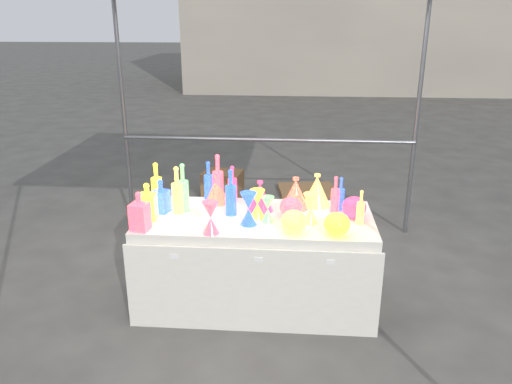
# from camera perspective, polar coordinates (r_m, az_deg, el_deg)

# --- Properties ---
(ground) EXTENTS (80.00, 80.00, 0.00)m
(ground) POSITION_cam_1_polar(r_m,az_deg,el_deg) (4.19, 0.00, -12.32)
(ground) COLOR #605E59
(ground) RESTS_ON ground
(display_table) EXTENTS (1.84, 0.83, 0.75)m
(display_table) POSITION_cam_1_polar(r_m,az_deg,el_deg) (4.00, -0.01, -7.84)
(display_table) COLOR white
(display_table) RESTS_ON ground
(cardboard_box_closed) EXTENTS (0.52, 0.41, 0.35)m
(cardboard_box_closed) POSITION_cam_1_polar(r_m,az_deg,el_deg) (6.37, -3.83, 0.83)
(cardboard_box_closed) COLOR olive
(cardboard_box_closed) RESTS_ON ground
(cardboard_box_flat) EXTENTS (0.80, 0.62, 0.06)m
(cardboard_box_flat) POSITION_cam_1_polar(r_m,az_deg,el_deg) (6.62, 5.85, 0.21)
(cardboard_box_flat) COLOR olive
(cardboard_box_flat) RESTS_ON ground
(bottle_0) EXTENTS (0.11, 0.11, 0.35)m
(bottle_0) POSITION_cam_1_polar(r_m,az_deg,el_deg) (4.14, -11.30, 1.00)
(bottle_0) COLOR #E14415
(bottle_0) RESTS_ON display_table
(bottle_1) EXTENTS (0.10, 0.10, 0.33)m
(bottle_1) POSITION_cam_1_polar(r_m,az_deg,el_deg) (4.17, -5.44, 1.32)
(bottle_1) COLOR #188751
(bottle_1) RESTS_ON display_table
(bottle_2) EXTENTS (0.10, 0.10, 0.41)m
(bottle_2) POSITION_cam_1_polar(r_m,az_deg,el_deg) (4.10, -4.38, 1.57)
(bottle_2) COLOR orange
(bottle_2) RESTS_ON display_table
(bottle_3) EXTENTS (0.10, 0.10, 0.30)m
(bottle_3) POSITION_cam_1_polar(r_m,az_deg,el_deg) (4.15, -2.72, 1.03)
(bottle_3) COLOR #1E38AF
(bottle_3) RESTS_ON display_table
(bottle_4) EXTENTS (0.09, 0.09, 0.38)m
(bottle_4) POSITION_cam_1_polar(r_m,az_deg,el_deg) (3.91, -9.00, 0.25)
(bottle_4) COLOR #137C6B
(bottle_4) RESTS_ON display_table
(bottle_5) EXTENTS (0.11, 0.11, 0.39)m
(bottle_5) POSITION_cam_1_polar(r_m,az_deg,el_deg) (3.93, -8.33, 0.50)
(bottle_5) COLOR #B624AB
(bottle_5) RESTS_ON display_table
(bottle_6) EXTENTS (0.07, 0.07, 0.28)m
(bottle_6) POSITION_cam_1_polar(r_m,az_deg,el_deg) (3.98, -9.00, -0.17)
(bottle_6) COLOR #E14415
(bottle_6) RESTS_ON display_table
(bottle_7) EXTENTS (0.10, 0.10, 0.37)m
(bottle_7) POSITION_cam_1_polar(r_m,az_deg,el_deg) (3.83, -2.89, -0.03)
(bottle_7) COLOR #188751
(bottle_7) RESTS_ON display_table
(decanter_0) EXTENTS (0.13, 0.13, 0.29)m
(decanter_0) POSITION_cam_1_polar(r_m,az_deg,el_deg) (3.84, -12.30, -1.03)
(decanter_0) COLOR #E14415
(decanter_0) RESTS_ON display_table
(decanter_1) EXTENTS (0.14, 0.14, 0.29)m
(decanter_1) POSITION_cam_1_polar(r_m,az_deg,el_deg) (3.66, -13.17, -2.12)
(decanter_1) COLOR orange
(decanter_1) RESTS_ON display_table
(decanter_2) EXTENTS (0.14, 0.14, 0.27)m
(decanter_2) POSITION_cam_1_polar(r_m,az_deg,el_deg) (3.96, -10.81, -0.45)
(decanter_2) COLOR #188751
(decanter_2) RESTS_ON display_table
(hourglass_0) EXTENTS (0.16, 0.16, 0.24)m
(hourglass_0) POSITION_cam_1_polar(r_m,az_deg,el_deg) (3.53, -5.20, -2.94)
(hourglass_0) COLOR orange
(hourglass_0) RESTS_ON display_table
(hourglass_2) EXTENTS (0.13, 0.13, 0.23)m
(hourglass_2) POSITION_cam_1_polar(r_m,az_deg,el_deg) (3.72, 6.26, -1.86)
(hourglass_2) COLOR #137C6B
(hourglass_2) RESTS_ON display_table
(hourglass_3) EXTENTS (0.12, 0.12, 0.20)m
(hourglass_3) POSITION_cam_1_polar(r_m,az_deg,el_deg) (3.73, 1.36, -1.97)
(hourglass_3) COLOR #B624AB
(hourglass_3) RESTS_ON display_table
(hourglass_4) EXTENTS (0.12, 0.12, 0.23)m
(hourglass_4) POSITION_cam_1_polar(r_m,az_deg,el_deg) (3.78, 0.16, -1.38)
(hourglass_4) COLOR #E14415
(hourglass_4) RESTS_ON display_table
(hourglass_5) EXTENTS (0.16, 0.16, 0.25)m
(hourglass_5) POSITION_cam_1_polar(r_m,az_deg,el_deg) (3.66, -0.85, -1.92)
(hourglass_5) COLOR #188751
(hourglass_5) RESTS_ON display_table
(globe_0) EXTENTS (0.23, 0.23, 0.15)m
(globe_0) POSITION_cam_1_polar(r_m,az_deg,el_deg) (3.54, 9.23, -3.80)
(globe_0) COLOR #E14415
(globe_0) RESTS_ON display_table
(globe_1) EXTENTS (0.23, 0.23, 0.15)m
(globe_1) POSITION_cam_1_polar(r_m,az_deg,el_deg) (3.55, 4.30, -3.56)
(globe_1) COLOR #137C6B
(globe_1) RESTS_ON display_table
(globe_2) EXTENTS (0.22, 0.22, 0.14)m
(globe_2) POSITION_cam_1_polar(r_m,az_deg,el_deg) (3.82, 4.02, -1.87)
(globe_2) COLOR orange
(globe_2) RESTS_ON display_table
(globe_3) EXTENTS (0.20, 0.20, 0.15)m
(globe_3) POSITION_cam_1_polar(r_m,az_deg,el_deg) (3.88, 11.15, -1.84)
(globe_3) COLOR #1E38AF
(globe_3) RESTS_ON display_table
(lampshade_0) EXTENTS (0.25, 0.25, 0.23)m
(lampshade_0) POSITION_cam_1_polar(r_m,az_deg,el_deg) (4.11, -4.51, 0.34)
(lampshade_0) COLOR gold
(lampshade_0) RESTS_ON display_table
(lampshade_1) EXTENTS (0.27, 0.27, 0.26)m
(lampshade_1) POSITION_cam_1_polar(r_m,az_deg,el_deg) (3.98, 4.54, -0.10)
(lampshade_1) COLOR gold
(lampshade_1) RESTS_ON display_table
(lampshade_2) EXTENTS (0.22, 0.22, 0.25)m
(lampshade_2) POSITION_cam_1_polar(r_m,az_deg,el_deg) (3.92, 0.47, -0.45)
(lampshade_2) COLOR #1E38AF
(lampshade_2) RESTS_ON display_table
(lampshade_3) EXTENTS (0.25, 0.25, 0.27)m
(lampshade_3) POSITION_cam_1_polar(r_m,az_deg,el_deg) (4.06, 6.97, 0.26)
(lampshade_3) COLOR #137C6B
(lampshade_3) RESTS_ON display_table
(bottle_8) EXTENTS (0.08, 0.08, 0.27)m
(bottle_8) POSITION_cam_1_polar(r_m,az_deg,el_deg) (4.00, 9.65, -0.16)
(bottle_8) COLOR #188751
(bottle_8) RESTS_ON display_table
(bottle_9) EXTENTS (0.09, 0.09, 0.30)m
(bottle_9) POSITION_cam_1_polar(r_m,az_deg,el_deg) (3.93, 9.04, -0.25)
(bottle_9) COLOR orange
(bottle_9) RESTS_ON display_table
(bottle_11) EXTENTS (0.06, 0.06, 0.26)m
(bottle_11) POSITION_cam_1_polar(r_m,az_deg,el_deg) (3.75, 11.88, -1.69)
(bottle_11) COLOR #137C6B
(bottle_11) RESTS_ON display_table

